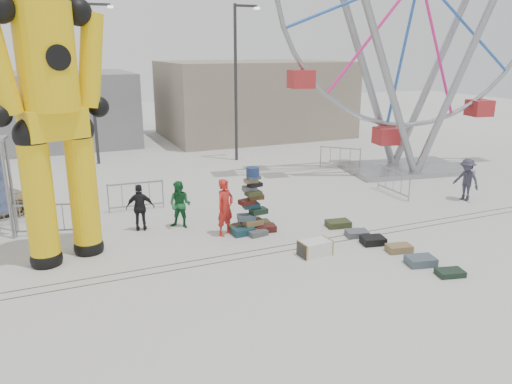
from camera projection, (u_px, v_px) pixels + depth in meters
name	position (u px, v px, depth m)	size (l,w,h in m)	color
ground	(302.00, 257.00, 14.52)	(90.00, 90.00, 0.00)	#9E9E99
track_line_near	(292.00, 250.00, 15.05)	(40.00, 0.04, 0.01)	#47443F
track_line_far	(287.00, 245.00, 15.40)	(40.00, 0.04, 0.01)	#47443F
building_right	(254.00, 99.00, 34.13)	(12.00, 8.00, 5.00)	gray
building_left	(49.00, 109.00, 31.02)	(10.00, 8.00, 4.40)	gray
lamp_post_right	(237.00, 75.00, 25.92)	(1.41, 0.25, 8.00)	#2D2D30
lamp_post_left	(93.00, 76.00, 25.01)	(1.41, 0.25, 8.00)	#2D2D30
suitcase_tower	(252.00, 214.00, 16.43)	(1.53, 1.37, 2.18)	#173E47
crash_test_dummy	(51.00, 101.00, 13.21)	(3.35, 1.74, 8.54)	black
ferris_wheel	(418.00, 1.00, 22.55)	(13.69, 4.20, 16.03)	gray
steamer_trunk	(315.00, 248.00, 14.63)	(0.94, 0.54, 0.44)	silver
row_case_0	(338.00, 224.00, 16.98)	(0.80, 0.54, 0.21)	#32391C
row_case_1	(357.00, 233.00, 16.12)	(0.70, 0.51, 0.19)	#53555A
row_case_2	(373.00, 240.00, 15.48)	(0.71, 0.54, 0.23)	black
row_case_3	(399.00, 248.00, 14.90)	(0.73, 0.46, 0.21)	olive
row_case_4	(421.00, 261.00, 13.99)	(0.78, 0.57, 0.23)	#42535F
row_case_5	(450.00, 273.00, 13.33)	(0.72, 0.46, 0.16)	black
barricade_dummy_a	(3.00, 210.00, 16.96)	(2.00, 0.10, 1.10)	gray
barricade_dummy_b	(47.00, 220.00, 16.03)	(2.00, 0.10, 1.10)	gray
barricade_dummy_c	(136.00, 196.00, 18.57)	(2.00, 0.10, 1.10)	gray
barricade_wheel_front	(393.00, 182.00, 20.54)	(2.00, 0.10, 1.10)	gray
barricade_wheel_back	(340.00, 158.00, 25.02)	(2.00, 0.10, 1.10)	gray
pedestrian_red	(225.00, 207.00, 16.03)	(0.68, 0.45, 1.86)	#AC1F18
pedestrian_green	(180.00, 205.00, 16.72)	(0.78, 0.61, 1.61)	#165A2B
pedestrian_black	(140.00, 208.00, 16.46)	(0.93, 0.39, 1.58)	black
pedestrian_grey	(466.00, 180.00, 19.74)	(1.09, 0.63, 1.69)	#2B2A38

